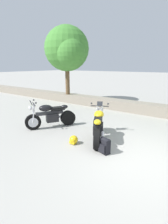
% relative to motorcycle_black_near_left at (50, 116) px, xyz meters
% --- Properties ---
extents(ground_plane, '(120.00, 120.00, 0.00)m').
position_rel_motorcycle_black_near_left_xyz_m(ground_plane, '(3.89, -0.41, -0.49)').
color(ground_plane, '#A3A099').
extents(motorcycle_black_near_left, '(1.24, 1.84, 1.18)m').
position_rel_motorcycle_black_near_left_xyz_m(motorcycle_black_near_left, '(0.00, 0.00, 0.00)').
color(motorcycle_black_near_left, black).
rests_on(motorcycle_black_near_left, ground).
extents(motorcycle_yellow_centre, '(1.16, 1.90, 1.18)m').
position_rel_motorcycle_black_near_left_xyz_m(motorcycle_yellow_centre, '(2.21, 0.12, 0.00)').
color(motorcycle_yellow_centre, black).
rests_on(motorcycle_yellow_centre, ground).
extents(rider_backpack, '(0.34, 0.31, 0.47)m').
position_rel_motorcycle_black_near_left_xyz_m(rider_backpack, '(2.88, -0.65, -0.24)').
color(rider_backpack, black).
rests_on(rider_backpack, ground).
extents(rider_helmet, '(0.28, 0.28, 0.28)m').
position_rel_motorcycle_black_near_left_xyz_m(rider_helmet, '(1.76, -0.68, -0.35)').
color(rider_helmet, yellow).
rests_on(rider_helmet, ground).
extents(leafy_tree_far_left, '(2.98, 2.83, 4.35)m').
position_rel_motorcycle_black_near_left_xyz_m(leafy_tree_far_left, '(-2.59, 4.16, 2.93)').
color(leafy_tree_far_left, brown).
rests_on(leafy_tree_far_left, stone_wall).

